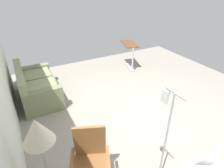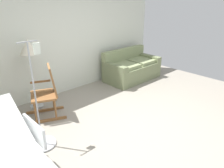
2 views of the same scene
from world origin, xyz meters
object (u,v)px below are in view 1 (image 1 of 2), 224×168
object	(u,v)px
rocking_chair	(91,161)
overbed_table	(130,53)
floor_lamp	(39,138)
couch	(37,87)

from	to	relation	value
rocking_chair	overbed_table	distance (m)	4.22
rocking_chair	overbed_table	world-z (taller)	rocking_chair
floor_lamp	couch	bearing A→B (deg)	-5.26
floor_lamp	rocking_chair	bearing A→B (deg)	-87.87
rocking_chair	floor_lamp	distance (m)	0.91
floor_lamp	overbed_table	xyz separation A→B (m)	(3.24, -3.28, -0.70)
rocking_chair	overbed_table	xyz separation A→B (m)	(3.22, -2.72, 0.03)
couch	floor_lamp	xyz separation A→B (m)	(-2.79, 0.26, 0.92)
couch	overbed_table	size ratio (longest dim) A/B	1.82
couch	overbed_table	bearing A→B (deg)	-81.52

